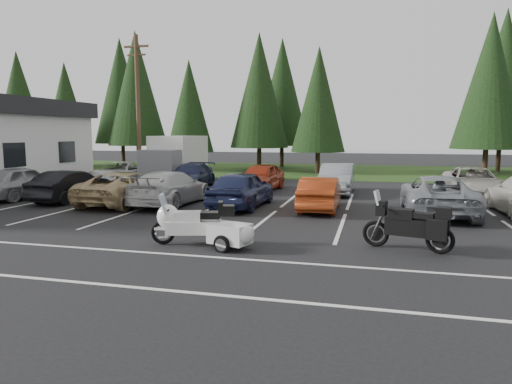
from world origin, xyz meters
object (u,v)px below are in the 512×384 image
Objects in this scene: box_truck at (173,159)px; car_near_1 at (71,186)px; car_near_6 at (437,195)px; car_far_4 at (473,182)px; car_near_4 at (242,189)px; touring_motorcycle at (194,219)px; car_near_0 at (22,182)px; car_far_3 at (337,179)px; cargo_trailer at (230,236)px; car_near_5 at (320,193)px; utility_pole at (138,107)px; adventure_motorcycle at (407,221)px; car_near_3 at (170,188)px; car_near_2 at (127,188)px; car_far_1 at (191,176)px; car_far_2 at (261,177)px; car_far_0 at (121,173)px.

box_truck reaches higher than car_near_1.
car_far_4 is at bearing -112.07° from car_near_6.
car_near_4 reaches higher than touring_motorcycle.
box_truck is 17.08m from car_far_4.
car_near_1 is at bearing 127.96° from touring_motorcycle.
car_far_3 is at bearing -153.70° from car_near_0.
car_near_4 is 6.96m from cargo_trailer.
car_far_3 reaches higher than car_near_5.
utility_pole reaches higher than car_near_1.
adventure_motorcycle is at bearing -76.31° from car_far_3.
car_near_1 is at bearing 3.01° from car_near_3.
car_near_1 is 1.63× the size of touring_motorcycle.
box_truck is 10.81m from car_far_3.
car_near_0 is at bearing -0.03° from car_near_5.
car_near_4 is 11.57m from car_far_4.
car_near_2 is 3.40× the size of cargo_trailer.
car_near_0 is at bearing 1.13° from car_near_6.
car_far_1 is at bearing 132.35° from cargo_trailer.
cargo_trailer is at bearing -98.33° from car_far_3.
car_near_1 reaches higher than car_near_5.
car_far_4 is at bearing -159.89° from car_near_1.
touring_motorcycle reaches higher than cargo_trailer.
car_far_3 is 1.78× the size of adventure_motorcycle.
utility_pole reaches higher than car_near_2.
box_truck is 1.24× the size of car_near_4.
car_near_2 is 1.18× the size of car_far_2.
cargo_trailer is 0.58× the size of adventure_motorcycle.
car_near_5 is 2.70× the size of cargo_trailer.
box_truck is 1.10× the size of car_far_0.
car_near_4 is at bearing 1.70° from car_near_6.
car_far_0 is at bearing -78.23° from car_near_1.
car_far_3 is at bearing -15.54° from box_truck.
car_far_3 is (3.48, 5.47, -0.01)m from car_near_4.
touring_motorcycle is (0.50, -6.48, -0.05)m from car_near_4.
car_near_5 is at bearing -173.46° from car_near_2.
car_near_3 is at bearing -66.08° from box_truck.
car_near_2 is 6.25m from car_far_1.
car_near_4 reaches higher than car_near_2.
car_far_4 is at bearing -158.97° from car_near_0.
box_truck reaches higher than adventure_motorcycle.
car_far_3 is 1.77× the size of touring_motorcycle.
car_far_0 is (-4.07, 6.39, -0.00)m from car_near_2.
box_truck is at bearing 160.78° from car_far_2.
box_truck is 1.32× the size of car_near_1.
car_near_5 is 8.88m from car_far_4.
cargo_trailer is at bearing -152.83° from adventure_motorcycle.
touring_motorcycle is at bearing 43.38° from car_near_6.
car_near_5 is (10.15, -8.28, -0.78)m from box_truck.
car_near_2 reaches higher than car_far_1.
car_near_4 reaches higher than cargo_trailer.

